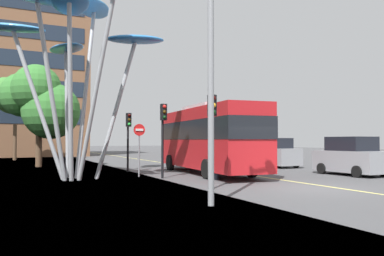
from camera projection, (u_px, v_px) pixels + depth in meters
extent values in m
cube|color=#4C4C4F|center=(311.00, 190.00, 15.23)|extent=(120.00, 240.00, 0.10)
cube|color=#E0D666|center=(331.00, 187.00, 15.66)|extent=(0.16, 144.00, 0.01)
cube|color=red|center=(208.00, 138.00, 22.14)|extent=(3.31, 10.68, 3.24)
cube|color=black|center=(208.00, 130.00, 22.15)|extent=(3.35, 10.79, 1.04)
cube|color=yellow|center=(179.00, 119.00, 27.06)|extent=(1.33, 0.21, 0.36)
cube|color=#B2B2B7|center=(208.00, 107.00, 22.19)|extent=(2.12, 3.82, 0.24)
cylinder|color=black|center=(206.00, 162.00, 25.56)|extent=(0.36, 0.98, 0.96)
cylinder|color=black|center=(170.00, 162.00, 24.74)|extent=(0.36, 0.98, 0.96)
cylinder|color=black|center=(252.00, 168.00, 19.79)|extent=(0.36, 0.98, 0.96)
cylinder|color=black|center=(207.00, 169.00, 18.96)|extent=(0.36, 0.98, 0.96)
cylinder|color=#9EA0A5|center=(117.00, 108.00, 19.46)|extent=(2.11, 0.27, 7.00)
ellipsoid|color=#2D7FD1|center=(136.00, 40.00, 19.94)|extent=(3.01, 1.64, 0.58)
cylinder|color=#9EA0A5|center=(86.00, 88.00, 20.34)|extent=(1.46, 2.34, 9.12)
ellipsoid|color=#4CA3E5|center=(94.00, 9.00, 21.67)|extent=(2.83, 3.37, 0.76)
cylinder|color=#9EA0A5|center=(67.00, 112.00, 19.95)|extent=(0.26, 1.00, 6.62)
ellipsoid|color=#388EDB|center=(66.00, 49.00, 20.40)|extent=(1.81, 4.17, 0.73)
cylinder|color=#9EA0A5|center=(38.00, 104.00, 18.59)|extent=(2.52, 1.21, 7.25)
ellipsoid|color=#4299E0|center=(12.00, 28.00, 18.65)|extent=(3.44, 2.54, 0.63)
cylinder|color=#9EA0A5|center=(51.00, 92.00, 17.55)|extent=(1.63, 1.20, 8.02)
cylinder|color=#9EA0A5|center=(70.00, 92.00, 17.55)|extent=(0.59, 1.52, 8.01)
cylinder|color=#9EA0A5|center=(97.00, 87.00, 17.73)|extent=(1.41, 2.29, 8.55)
cylinder|color=black|center=(210.00, 142.00, 14.91)|extent=(0.12, 0.12, 3.57)
cube|color=black|center=(212.00, 105.00, 14.82)|extent=(0.28, 0.24, 0.80)
sphere|color=#390706|center=(214.00, 98.00, 14.72)|extent=(0.18, 0.18, 0.18)
sphere|color=orange|center=(214.00, 105.00, 14.71)|extent=(0.18, 0.18, 0.18)
sphere|color=black|center=(214.00, 112.00, 14.70)|extent=(0.18, 0.18, 0.18)
cylinder|color=black|center=(163.00, 141.00, 19.34)|extent=(0.12, 0.12, 3.64)
cube|color=black|center=(164.00, 112.00, 19.26)|extent=(0.28, 0.24, 0.80)
sphere|color=red|center=(165.00, 107.00, 19.15)|extent=(0.18, 0.18, 0.18)
sphere|color=#3A2707|center=(165.00, 112.00, 19.14)|extent=(0.18, 0.18, 0.18)
sphere|color=black|center=(165.00, 117.00, 19.14)|extent=(0.18, 0.18, 0.18)
cylinder|color=black|center=(128.00, 143.00, 23.22)|extent=(0.12, 0.12, 3.46)
cube|color=black|center=(129.00, 120.00, 23.13)|extent=(0.28, 0.24, 0.80)
sphere|color=#390706|center=(129.00, 115.00, 23.03)|extent=(0.18, 0.18, 0.18)
sphere|color=#3A2707|center=(129.00, 120.00, 23.02)|extent=(0.18, 0.18, 0.18)
sphere|color=green|center=(129.00, 124.00, 23.01)|extent=(0.18, 0.18, 0.18)
cube|color=gray|center=(351.00, 161.00, 21.13)|extent=(1.86, 3.95, 1.12)
cube|color=black|center=(351.00, 144.00, 21.16)|extent=(1.71, 2.17, 0.75)
cylinder|color=black|center=(347.00, 168.00, 22.62)|extent=(0.20, 0.60, 0.60)
cylinder|color=black|center=(322.00, 168.00, 21.84)|extent=(0.20, 0.60, 0.60)
cylinder|color=black|center=(383.00, 170.00, 20.40)|extent=(0.20, 0.60, 0.60)
cylinder|color=black|center=(357.00, 172.00, 19.62)|extent=(0.20, 0.60, 0.60)
cube|color=gray|center=(274.00, 156.00, 27.58)|extent=(1.78, 3.91, 1.13)
cube|color=black|center=(274.00, 143.00, 27.61)|extent=(1.64, 2.15, 0.71)
cylinder|color=black|center=(274.00, 162.00, 29.04)|extent=(0.20, 0.60, 0.60)
cylinder|color=black|center=(254.00, 162.00, 28.29)|extent=(0.20, 0.60, 0.60)
cylinder|color=black|center=(296.00, 163.00, 26.84)|extent=(0.20, 0.60, 0.60)
cylinder|color=black|center=(274.00, 164.00, 26.09)|extent=(0.20, 0.60, 0.60)
cube|color=maroon|center=(232.00, 154.00, 33.01)|extent=(1.73, 4.10, 1.10)
cube|color=black|center=(232.00, 143.00, 33.04)|extent=(1.59, 2.25, 0.74)
cylinder|color=black|center=(233.00, 158.00, 34.52)|extent=(0.20, 0.60, 0.60)
cylinder|color=black|center=(215.00, 159.00, 33.79)|extent=(0.20, 0.60, 0.60)
cylinder|color=black|center=(249.00, 159.00, 32.21)|extent=(0.20, 0.60, 0.60)
cylinder|color=black|center=(230.00, 160.00, 31.48)|extent=(0.20, 0.60, 0.60)
cylinder|color=gray|center=(211.00, 65.00, 11.32)|extent=(0.18, 0.18, 8.03)
cylinder|color=brown|center=(39.00, 144.00, 27.78)|extent=(0.43, 0.43, 3.22)
sphere|color=#387A33|center=(36.00, 89.00, 27.09)|extent=(3.32, 3.32, 3.32)
sphere|color=#387A33|center=(23.00, 95.00, 28.06)|extent=(3.15, 3.15, 3.15)
sphere|color=#387A33|center=(51.00, 111.00, 27.46)|extent=(3.95, 3.95, 3.95)
sphere|color=#387A33|center=(55.00, 112.00, 27.73)|extent=(2.43, 2.43, 2.43)
cylinder|color=brown|center=(15.00, 142.00, 36.92)|extent=(0.33, 0.33, 3.38)
sphere|color=#428438|center=(13.00, 95.00, 37.54)|extent=(3.58, 3.58, 3.58)
sphere|color=#428438|center=(25.00, 95.00, 37.59)|extent=(4.00, 4.00, 4.00)
sphere|color=#428438|center=(6.00, 94.00, 35.68)|extent=(3.06, 3.06, 3.06)
cylinder|color=#2D3342|center=(216.00, 171.00, 18.72)|extent=(0.29, 0.29, 0.80)
cylinder|color=#333338|center=(216.00, 156.00, 18.74)|extent=(0.34, 0.34, 0.65)
sphere|color=tan|center=(216.00, 147.00, 18.75)|extent=(0.22, 0.22, 0.22)
cylinder|color=gray|center=(139.00, 150.00, 20.14)|extent=(0.08, 0.08, 2.70)
cylinder|color=red|center=(139.00, 130.00, 20.15)|extent=(0.60, 0.03, 0.60)
cube|color=white|center=(139.00, 130.00, 20.12)|extent=(0.40, 0.04, 0.11)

